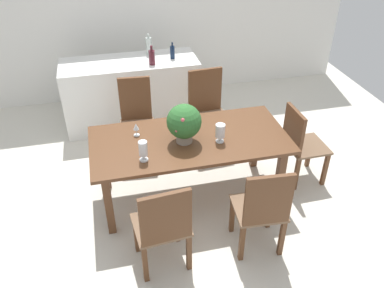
% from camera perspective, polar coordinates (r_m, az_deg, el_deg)
% --- Properties ---
extents(ground_plane, '(7.04, 7.04, 0.00)m').
position_cam_1_polar(ground_plane, '(4.66, -0.63, -6.31)').
color(ground_plane, silver).
extents(back_wall, '(6.40, 0.10, 2.60)m').
position_cam_1_polar(back_wall, '(6.35, -6.27, 18.18)').
color(back_wall, white).
rests_on(back_wall, ground).
extents(dining_table, '(2.05, 0.97, 0.76)m').
position_cam_1_polar(dining_table, '(4.16, -0.33, -0.27)').
color(dining_table, brown).
rests_on(dining_table, ground).
extents(chair_far_right, '(0.51, 0.50, 1.05)m').
position_cam_1_polar(chair_far_right, '(5.09, 2.19, 5.36)').
color(chair_far_right, brown).
rests_on(chair_far_right, ground).
extents(chair_far_left, '(0.46, 0.49, 1.04)m').
position_cam_1_polar(chair_far_left, '(4.95, -7.95, 3.98)').
color(chair_far_left, brown).
rests_on(chair_far_left, ground).
extents(chair_near_left, '(0.51, 0.48, 0.98)m').
position_cam_1_polar(chair_near_left, '(3.47, -4.11, -11.57)').
color(chair_near_left, brown).
rests_on(chair_near_left, ground).
extents(chair_near_right, '(0.49, 0.47, 0.99)m').
position_cam_1_polar(chair_near_right, '(3.66, 10.12, -9.04)').
color(chair_near_right, brown).
rests_on(chair_near_right, ground).
extents(chair_foot_end, '(0.44, 0.45, 0.94)m').
position_cam_1_polar(chair_foot_end, '(4.65, 15.20, 0.31)').
color(chair_foot_end, brown).
rests_on(chair_foot_end, ground).
extents(flower_centerpiece, '(0.35, 0.36, 0.41)m').
position_cam_1_polar(flower_centerpiece, '(3.94, -1.15, 3.12)').
color(flower_centerpiece, gray).
rests_on(flower_centerpiece, dining_table).
extents(crystal_vase_left, '(0.09, 0.09, 0.21)m').
position_cam_1_polar(crystal_vase_left, '(3.75, -7.03, -0.78)').
color(crystal_vase_left, silver).
rests_on(crystal_vase_left, dining_table).
extents(crystal_vase_center_near, '(0.10, 0.10, 0.20)m').
position_cam_1_polar(crystal_vase_center_near, '(4.00, 4.07, 1.80)').
color(crystal_vase_center_near, silver).
rests_on(crystal_vase_center_near, dining_table).
extents(wine_glass, '(0.06, 0.06, 0.14)m').
position_cam_1_polar(wine_glass, '(4.15, -8.03, 2.41)').
color(wine_glass, silver).
rests_on(wine_glass, dining_table).
extents(kitchen_counter, '(1.86, 0.69, 0.94)m').
position_cam_1_polar(kitchen_counter, '(5.74, -8.65, 7.31)').
color(kitchen_counter, white).
rests_on(kitchen_counter, ground).
extents(wine_bottle_clear, '(0.08, 0.08, 0.29)m').
position_cam_1_polar(wine_bottle_clear, '(5.70, -6.21, 13.84)').
color(wine_bottle_clear, '#B2BFB7').
rests_on(wine_bottle_clear, kitchen_counter).
extents(wine_bottle_dark, '(0.08, 0.08, 0.26)m').
position_cam_1_polar(wine_bottle_dark, '(5.36, -5.79, 12.30)').
color(wine_bottle_dark, '#511E28').
rests_on(wine_bottle_dark, kitchen_counter).
extents(wine_bottle_green, '(0.06, 0.06, 0.23)m').
position_cam_1_polar(wine_bottle_green, '(5.54, -2.83, 13.03)').
color(wine_bottle_green, '#0F1E38').
rests_on(wine_bottle_green, kitchen_counter).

